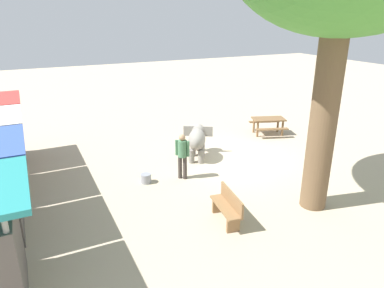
{
  "coord_description": "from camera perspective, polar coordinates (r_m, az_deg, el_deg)",
  "views": [
    {
      "loc": [
        -11.0,
        7.07,
        5.43
      ],
      "look_at": [
        0.31,
        1.64,
        0.8
      ],
      "focal_mm": 33.2,
      "sensor_mm": 36.0,
      "label": 1
    }
  ],
  "objects": [
    {
      "name": "elephant",
      "position": [
        13.97,
        0.84,
        0.81
      ],
      "size": [
        1.7,
        1.51,
        1.23
      ],
      "rotation": [
        0.0,
        0.0,
        5.76
      ],
      "color": "gray",
      "rests_on": "ground_plane"
    },
    {
      "name": "feed_bucket",
      "position": [
        12.21,
        -7.4,
        -5.49
      ],
      "size": [
        0.36,
        0.36,
        0.32
      ],
      "primitive_type": "cylinder",
      "color": "gray",
      "rests_on": "ground_plane"
    },
    {
      "name": "ground_plane",
      "position": [
        14.16,
        6.55,
        -2.44
      ],
      "size": [
        60.0,
        60.0,
        0.0
      ],
      "primitive_type": "plane",
      "color": "#BAA88C"
    },
    {
      "name": "wooden_bench",
      "position": [
        9.91,
        5.77,
        -9.88
      ],
      "size": [
        1.44,
        0.59,
        0.88
      ],
      "rotation": [
        0.0,
        0.0,
        6.14
      ],
      "color": "olive",
      "rests_on": "ground_plane"
    },
    {
      "name": "picnic_table_near",
      "position": [
        17.2,
        12.16,
        3.43
      ],
      "size": [
        1.89,
        1.9,
        0.78
      ],
      "rotation": [
        0.0,
        0.0,
        1.23
      ],
      "color": "brown",
      "rests_on": "ground_plane"
    },
    {
      "name": "person_handler",
      "position": [
        12.12,
        -1.56,
        -1.46
      ],
      "size": [
        0.37,
        0.4,
        1.62
      ],
      "rotation": [
        0.0,
        0.0,
        -0.74
      ],
      "color": "#3F3833",
      "rests_on": "ground_plane"
    }
  ]
}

